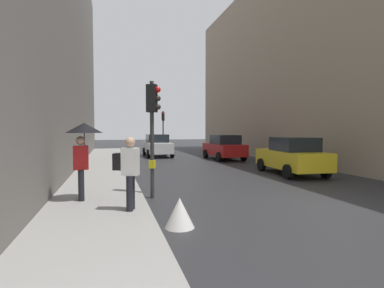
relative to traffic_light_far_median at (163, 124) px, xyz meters
The scene contains 11 objects.
ground_plane 22.48m from the traffic_light_far_median, 87.69° to the right, with size 120.00×120.00×0.00m, color #28282B.
sidewalk_kerb 17.36m from the traffic_light_far_median, 108.25° to the right, with size 2.59×40.00×0.16m, color gray.
building_facade_right 16.64m from the traffic_light_far_median, 42.58° to the right, with size 12.00×31.32×13.73m, color gray.
traffic_light_far_median is the anchor object (origin of this frame).
traffic_light_near_right 20.47m from the traffic_light_far_median, 100.56° to the right, with size 0.45×0.34×3.58m.
car_white_compact 5.93m from the traffic_light_far_median, 104.34° to the right, with size 2.05×4.22×1.76m.
car_yellow_taxi 17.26m from the traffic_light_far_median, 78.96° to the right, with size 2.24×4.31×1.76m.
car_red_sedan 9.85m from the traffic_light_far_median, 73.13° to the right, with size 2.10×4.24×1.76m.
pedestrian_with_umbrella 21.36m from the traffic_light_far_median, 105.58° to the right, with size 1.00×1.00×2.14m.
pedestrian_with_black_backpack 22.49m from the traffic_light_far_median, 101.81° to the right, with size 0.65×0.44×1.77m.
warning_sign_triangle 23.49m from the traffic_light_far_median, 98.83° to the right, with size 0.64×0.64×0.65m, color silver.
Camera 1 is at (-5.90, -7.03, 2.10)m, focal length 28.19 mm.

